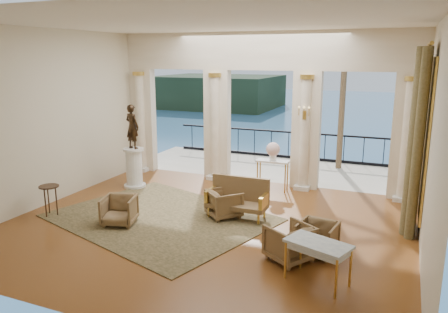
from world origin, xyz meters
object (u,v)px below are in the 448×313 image
at_px(pedestal, 134,169).
at_px(console_table, 273,165).
at_px(armchair_b, 317,237).
at_px(game_table, 318,247).
at_px(statue, 132,127).
at_px(armchair_a, 119,209).
at_px(armchair_c, 290,241).
at_px(armchair_d, 224,202).
at_px(settee, 238,198).
at_px(side_table, 49,190).

height_order(pedestal, console_table, pedestal).
height_order(armchair_b, game_table, game_table).
distance_m(game_table, statue, 7.12).
relative_size(armchair_a, armchair_c, 0.95).
xyz_separation_m(armchair_c, armchair_d, (-2.03, 1.62, -0.02)).
height_order(armchair_d, statue, statue).
xyz_separation_m(armchair_b, settee, (-2.17, 1.33, 0.11)).
height_order(armchair_d, settee, settee).
bearing_deg(armchair_c, pedestal, -84.57).
xyz_separation_m(pedestal, side_table, (-0.52, -2.81, 0.09)).
xyz_separation_m(armchair_d, side_table, (-3.93, -1.56, 0.28)).
bearing_deg(game_table, pedestal, 169.67).
bearing_deg(side_table, game_table, -6.07).
bearing_deg(statue, settee, 177.25).
bearing_deg(pedestal, armchair_a, -62.71).
bearing_deg(pedestal, armchair_d, -20.17).
bearing_deg(statue, armchair_d, 173.55).
relative_size(armchair_a, side_table, 0.97).
xyz_separation_m(game_table, console_table, (-2.24, 4.82, 0.07)).
distance_m(armchair_a, pedestal, 2.95).
bearing_deg(armchair_c, settee, -102.55).
xyz_separation_m(game_table, pedestal, (-6.08, 3.52, -0.10)).
distance_m(armchair_a, statue, 3.28).
distance_m(armchair_b, armchair_d, 2.73).
bearing_deg(armchair_b, settee, 156.16).
distance_m(settee, console_table, 2.42).
distance_m(armchair_b, settee, 2.54).
bearing_deg(game_table, side_table, -166.38).
bearing_deg(armchair_d, console_table, -57.95).
bearing_deg(armchair_b, console_table, 126.16).
bearing_deg(armchair_c, console_table, -125.93).
distance_m(armchair_d, pedestal, 3.63).
height_order(armchair_d, console_table, console_table).
distance_m(game_table, pedestal, 7.03).
bearing_deg(armchair_d, statue, 21.71).
xyz_separation_m(pedestal, console_table, (3.85, 1.31, 0.17)).
distance_m(pedestal, console_table, 4.07).
relative_size(pedestal, statue, 0.92).
bearing_deg(pedestal, side_table, -100.50).
height_order(console_table, side_table, console_table).
xyz_separation_m(settee, game_table, (2.38, -2.42, 0.18)).
distance_m(armchair_b, statue, 6.52).
bearing_deg(game_table, armchair_c, 155.12).
height_order(game_table, pedestal, pedestal).
distance_m(statue, side_table, 3.09).
height_order(armchair_a, game_table, armchair_a).
bearing_deg(side_table, armchair_a, 5.99).
height_order(game_table, side_table, side_table).
relative_size(armchair_a, console_table, 0.79).
bearing_deg(armchair_c, game_table, 78.73).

